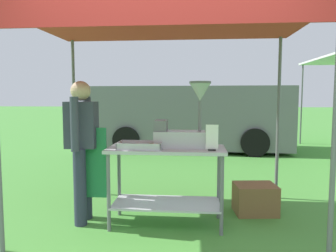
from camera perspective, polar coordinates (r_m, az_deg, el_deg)
The scene contains 9 objects.
ground_plane at distance 8.41m, azimuth 3.00°, elevation -4.58°, with size 70.00×70.00×0.00m, color #478E38.
stall_canopy at distance 3.71m, azimuth -0.15°, elevation 17.10°, with size 3.12×2.06×2.29m.
donut_cart at distance 3.63m, azimuth -0.28°, elevation -7.61°, with size 1.29×0.57×0.88m.
donut_tray at distance 3.52m, azimuth -4.68°, elevation -3.60°, with size 0.47×0.28×0.07m.
donut_fryer at distance 3.59m, azimuth 2.72°, elevation 0.06°, with size 0.62×0.28×0.73m.
menu_sign at distance 3.40m, azimuth 7.74°, elevation -2.35°, with size 0.13×0.05×0.27m.
vendor at distance 3.79m, azimuth -14.82°, elevation -3.06°, with size 0.45×0.53×1.61m.
supply_crate at distance 4.23m, azimuth 15.07°, elevation -12.26°, with size 0.54×0.44×0.36m.
van_grey at distance 8.84m, azimuth 4.25°, elevation 1.62°, with size 5.16×2.28×1.69m.
Camera 1 is at (0.30, -2.28, 1.44)m, focal length 34.64 mm.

